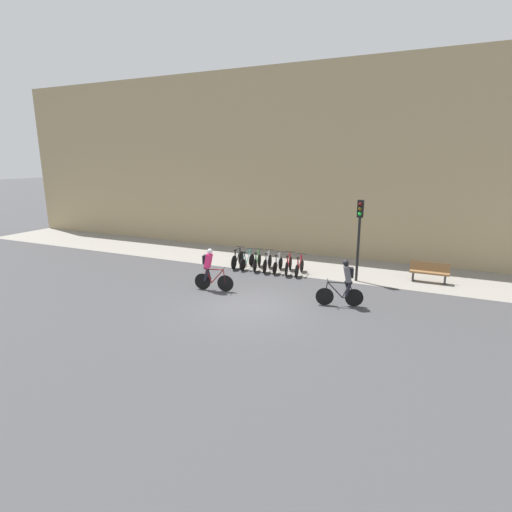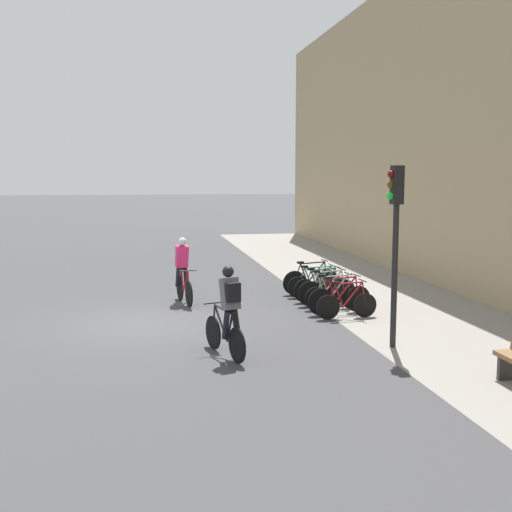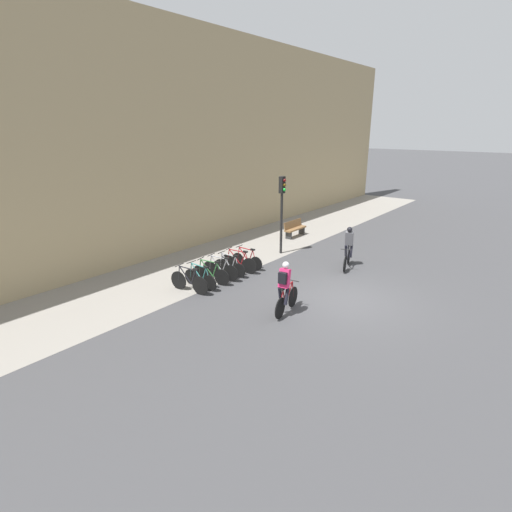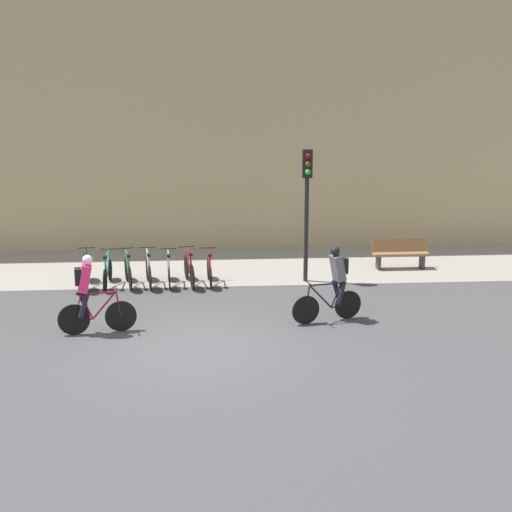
# 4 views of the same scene
# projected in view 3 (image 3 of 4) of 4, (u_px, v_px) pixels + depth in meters

# --- Properties ---
(ground) EXTENTS (200.00, 200.00, 0.00)m
(ground) POSITION_uv_depth(u_px,v_px,m) (346.00, 299.00, 14.06)
(ground) COLOR #3D3D3F
(kerb_strip) EXTENTS (44.00, 4.50, 0.01)m
(kerb_strip) POSITION_uv_depth(u_px,v_px,m) (209.00, 261.00, 18.04)
(kerb_strip) COLOR gray
(kerb_strip) RESTS_ON ground
(building_facade) EXTENTS (44.00, 0.60, 10.35)m
(building_facade) POSITION_uv_depth(u_px,v_px,m) (165.00, 141.00, 17.96)
(building_facade) COLOR tan
(building_facade) RESTS_ON ground
(cyclist_pink) EXTENTS (1.69, 0.53, 1.79)m
(cyclist_pink) POSITION_uv_depth(u_px,v_px,m) (285.00, 287.00, 12.66)
(cyclist_pink) COLOR black
(cyclist_pink) RESTS_ON ground
(cyclist_grey) EXTENTS (1.70, 0.65, 1.78)m
(cyclist_grey) POSITION_uv_depth(u_px,v_px,m) (348.00, 246.00, 17.06)
(cyclist_grey) COLOR black
(cyclist_grey) RESTS_ON ground
(parked_bike_0) EXTENTS (0.46, 1.72, 0.99)m
(parked_bike_0) POSITION_uv_depth(u_px,v_px,m) (189.00, 281.00, 14.56)
(parked_bike_0) COLOR black
(parked_bike_0) RESTS_ON ground
(parked_bike_1) EXTENTS (0.46, 1.66, 0.94)m
(parked_bike_1) POSITION_uv_depth(u_px,v_px,m) (200.00, 278.00, 14.98)
(parked_bike_1) COLOR black
(parked_bike_1) RESTS_ON ground
(parked_bike_2) EXTENTS (0.50, 1.65, 0.96)m
(parked_bike_2) POSITION_uv_depth(u_px,v_px,m) (211.00, 274.00, 15.39)
(parked_bike_2) COLOR black
(parked_bike_2) RESTS_ON ground
(parked_bike_3) EXTENTS (0.46, 1.67, 0.97)m
(parked_bike_3) POSITION_uv_depth(u_px,v_px,m) (220.00, 270.00, 15.80)
(parked_bike_3) COLOR black
(parked_bike_3) RESTS_ON ground
(parked_bike_4) EXTENTS (0.46, 1.55, 0.94)m
(parked_bike_4) POSITION_uv_depth(u_px,v_px,m) (230.00, 267.00, 16.22)
(parked_bike_4) COLOR black
(parked_bike_4) RESTS_ON ground
(parked_bike_5) EXTENTS (0.47, 1.72, 0.97)m
(parked_bike_5) POSITION_uv_depth(u_px,v_px,m) (239.00, 263.00, 16.62)
(parked_bike_5) COLOR black
(parked_bike_5) RESTS_ON ground
(parked_bike_6) EXTENTS (0.46, 1.56, 0.93)m
(parked_bike_6) POSITION_uv_depth(u_px,v_px,m) (247.00, 260.00, 17.04)
(parked_bike_6) COLOR black
(parked_bike_6) RESTS_ON ground
(traffic_light_pole) EXTENTS (0.26, 0.30, 3.65)m
(traffic_light_pole) POSITION_uv_depth(u_px,v_px,m) (282.00, 201.00, 18.42)
(traffic_light_pole) COLOR black
(traffic_light_pole) RESTS_ON ground
(bench) EXTENTS (1.64, 0.44, 0.89)m
(bench) POSITION_uv_depth(u_px,v_px,m) (295.00, 228.00, 21.98)
(bench) COLOR brown
(bench) RESTS_ON ground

